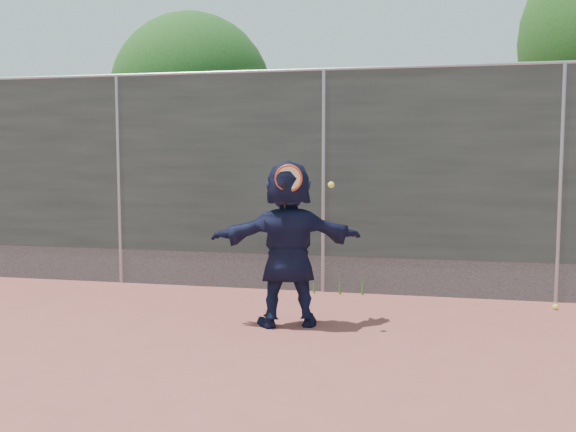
# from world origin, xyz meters

# --- Properties ---
(ground) EXTENTS (80.00, 80.00, 0.00)m
(ground) POSITION_xyz_m (0.00, 0.00, 0.00)
(ground) COLOR #9E4C42
(ground) RESTS_ON ground
(player) EXTENTS (1.76, 1.04, 1.81)m
(player) POSITION_xyz_m (-0.10, 1.70, 0.90)
(player) COLOR black
(player) RESTS_ON ground
(ball_ground) EXTENTS (0.07, 0.07, 0.07)m
(ball_ground) POSITION_xyz_m (2.92, 3.07, 0.03)
(ball_ground) COLOR #F7FC38
(ball_ground) RESTS_ON ground
(fence) EXTENTS (20.00, 0.06, 3.03)m
(fence) POSITION_xyz_m (-0.00, 3.50, 1.58)
(fence) COLOR #38423D
(fence) RESTS_ON ground
(swing_action) EXTENTS (0.62, 0.18, 0.51)m
(swing_action) POSITION_xyz_m (-0.01, 1.51, 1.60)
(swing_action) COLOR #C43A12
(swing_action) RESTS_ON ground
(tree_left) EXTENTS (3.15, 3.00, 4.53)m
(tree_left) POSITION_xyz_m (-2.85, 6.55, 2.94)
(tree_left) COLOR #382314
(tree_left) RESTS_ON ground
(weed_clump) EXTENTS (0.68, 0.07, 0.30)m
(weed_clump) POSITION_xyz_m (0.29, 3.38, 0.13)
(weed_clump) COLOR #387226
(weed_clump) RESTS_ON ground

